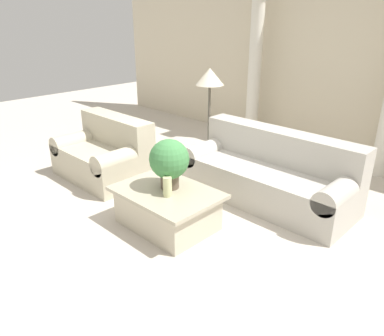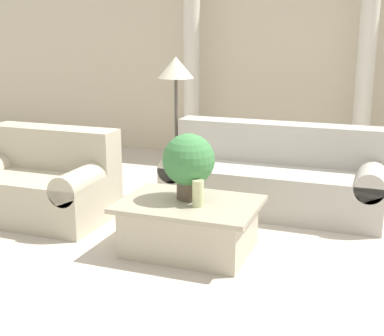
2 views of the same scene
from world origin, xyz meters
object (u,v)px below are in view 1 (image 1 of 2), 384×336
Objects in this scene: loveseat at (105,154)px; floor_lamp at (210,83)px; coffee_table at (167,208)px; sofa_long at (269,174)px; potted_plant at (169,161)px.

loveseat is 1.82m from floor_lamp.
loveseat is at bearing 169.34° from coffee_table.
loveseat reaches higher than coffee_table.
sofa_long reaches higher than coffee_table.
coffee_table is at bearing -107.38° from sofa_long.
coffee_table is at bearing -10.66° from loveseat.
potted_plant reaches higher than sofa_long.
loveseat is 0.90× the size of floor_lamp.
potted_plant is 1.67m from floor_lamp.
floor_lamp is (-0.72, 1.49, 1.12)m from coffee_table.
floor_lamp reaches higher than loveseat.
floor_lamp is at bearing 50.37° from loveseat.
potted_plant is (1.66, -0.24, 0.41)m from loveseat.
coffee_table is 0.54m from potted_plant.
coffee_table is 2.05× the size of potted_plant.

